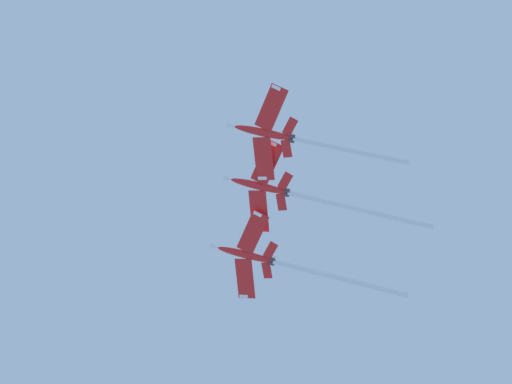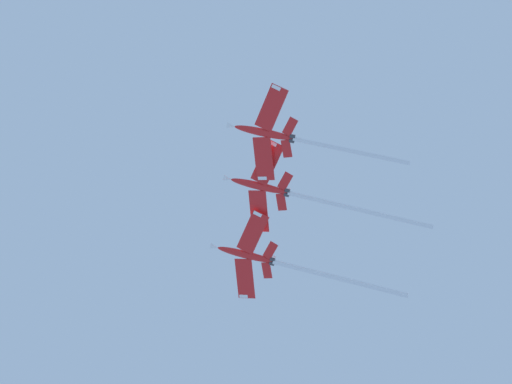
% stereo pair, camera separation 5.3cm
% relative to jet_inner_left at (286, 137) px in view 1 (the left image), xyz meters
% --- Properties ---
extents(jet_inner_left, '(33.00, 21.09, 9.89)m').
position_rel_jet_inner_left_xyz_m(jet_inner_left, '(0.00, 0.00, 0.00)').
color(jet_inner_left, red).
extents(jet_centre, '(38.36, 24.14, 11.20)m').
position_rel_jet_inner_left_xyz_m(jet_centre, '(-2.16, 11.75, 0.25)').
color(jet_centre, red).
extents(jet_inner_right, '(37.19, 23.53, 11.44)m').
position_rel_jet_inner_left_xyz_m(jet_inner_right, '(-8.23, 25.32, -1.22)').
color(jet_inner_right, red).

